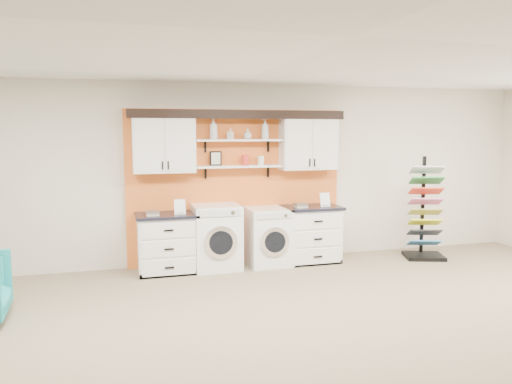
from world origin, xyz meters
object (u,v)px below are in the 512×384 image
object	(u,v)px
dryer	(268,236)
sample_rack	(424,226)
base_cabinet_left	(167,243)
washer	(216,237)
base_cabinet_right	(311,234)

from	to	relation	value
dryer	sample_rack	distance (m)	2.60
base_cabinet_left	washer	size ratio (longest dim) A/B	0.91
dryer	sample_rack	world-z (taller)	sample_rack
base_cabinet_left	sample_rack	world-z (taller)	sample_rack
base_cabinet_right	sample_rack	size ratio (longest dim) A/B	0.55
dryer	sample_rack	size ratio (longest dim) A/B	0.54
base_cabinet_left	sample_rack	xyz separation A→B (m)	(4.14, -0.29, 0.09)
washer	base_cabinet_left	bearing A→B (deg)	179.74
base_cabinet_right	sample_rack	world-z (taller)	sample_rack
washer	dryer	bearing A→B (deg)	0.00
base_cabinet_right	dryer	xyz separation A→B (m)	(-0.70, -0.00, -0.00)
base_cabinet_right	sample_rack	xyz separation A→B (m)	(1.88, -0.29, 0.08)
base_cabinet_left	dryer	distance (m)	1.56
sample_rack	washer	bearing A→B (deg)	-166.06
washer	dryer	world-z (taller)	washer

